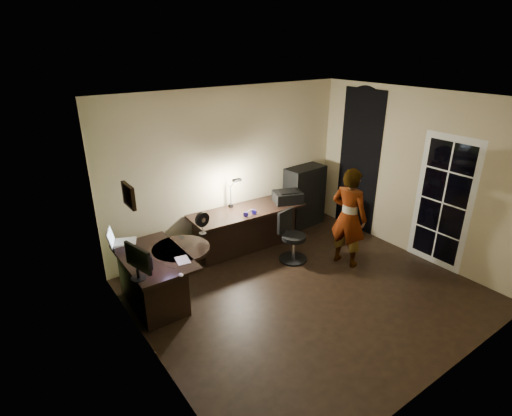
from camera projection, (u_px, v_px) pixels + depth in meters
floor at (307, 293)px, 5.74m from camera, size 4.50×4.00×0.01m
ceiling at (318, 100)px, 4.69m from camera, size 4.50×4.00×0.01m
wall_back at (230, 169)px, 6.72m from camera, size 4.50×0.01×2.70m
wall_front at (460, 273)px, 3.71m from camera, size 4.50×0.01×2.70m
wall_left at (147, 256)px, 4.01m from camera, size 0.01×4.00×2.70m
wall_right at (415, 175)px, 6.43m from camera, size 0.01×4.00×2.70m
green_wall_overlay at (148, 255)px, 4.01m from camera, size 0.00×4.00×2.70m
arched_doorway at (359, 162)px, 7.30m from camera, size 0.01×0.90×2.60m
french_door at (443, 203)px, 6.12m from camera, size 0.02×0.92×2.10m
framed_picture at (129, 196)px, 4.17m from camera, size 0.04×0.30×0.25m
desk_left at (156, 280)px, 5.38m from camera, size 0.79×1.28×0.74m
desk_right at (248, 229)px, 6.82m from camera, size 2.00×0.79×0.74m
cabinet at (304, 196)px, 7.66m from camera, size 0.81×0.44×1.17m
laptop_stand at (121, 247)px, 5.38m from camera, size 0.24×0.20×0.10m
laptop at (123, 235)px, 5.34m from camera, size 0.44×0.43×0.23m
monitor at (137, 268)px, 4.69m from camera, size 0.20×0.47×0.31m
mouse at (181, 275)px, 4.79m from camera, size 0.07×0.09×0.03m
phone at (182, 237)px, 5.74m from camera, size 0.08×0.14×0.01m
pen at (172, 268)px, 4.96m from camera, size 0.07×0.11×0.01m
speaker at (150, 263)px, 4.90m from camera, size 0.07×0.07×0.19m
notepad at (183, 260)px, 5.13m from camera, size 0.20×0.26×0.01m
desk_fan at (202, 223)px, 5.78m from camera, size 0.24×0.15×0.34m
headphones at (250, 213)px, 6.44m from camera, size 0.23×0.16×0.10m
printer at (288, 196)px, 6.95m from camera, size 0.58×0.52×0.21m
desk_lamp at (230, 191)px, 6.65m from camera, size 0.21×0.30×0.59m
office_chair at (294, 237)px, 6.45m from camera, size 0.55×0.55×0.83m
person at (349, 217)px, 6.22m from camera, size 0.52×0.65×1.61m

